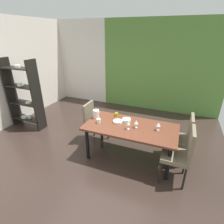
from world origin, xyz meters
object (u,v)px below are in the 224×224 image
object	(u,v)px
chair_right_near	(181,153)
pitcher_right	(96,114)
chair_left_far	(94,120)
cup_east	(99,121)
chair_right_far	(182,136)
display_shelf	(24,95)
dining_table	(130,130)
wine_glass_south	(158,125)
cup_near_shelf	(116,114)
wine_glass_west	(136,122)
serving_bowl_corner	(126,120)
wine_glass_center	(128,123)
serving_bowl_north	(118,122)

from	to	relation	value
chair_right_near	pitcher_right	distance (m)	1.77
chair_left_far	cup_east	distance (m)	0.54
chair_right_far	display_shelf	bearing A→B (deg)	90.17
dining_table	display_shelf	world-z (taller)	display_shelf
wine_glass_south	cup_near_shelf	world-z (taller)	wine_glass_south
cup_near_shelf	cup_east	size ratio (longest dim) A/B	0.82
chair_right_near	wine_glass_west	xyz separation A→B (m)	(-0.84, 0.27, 0.27)
chair_left_far	serving_bowl_corner	size ratio (longest dim) A/B	5.37
cup_near_shelf	pitcher_right	distance (m)	0.44
wine_glass_center	wine_glass_west	size ratio (longest dim) A/B	1.13
dining_table	chair_right_far	xyz separation A→B (m)	(0.94, 0.28, -0.08)
wine_glass_south	cup_near_shelf	bearing A→B (deg)	163.23
serving_bowl_corner	wine_glass_center	bearing A→B (deg)	-67.63
chair_right_near	cup_east	distance (m)	1.59
serving_bowl_north	pitcher_right	bearing A→B (deg)	176.91
wine_glass_west	cup_east	world-z (taller)	wine_glass_west
chair_right_near	wine_glass_center	bearing A→B (deg)	80.50
chair_right_far	wine_glass_center	distance (m)	1.07
dining_table	cup_near_shelf	distance (m)	0.53
wine_glass_center	cup_near_shelf	bearing A→B (deg)	131.87
serving_bowl_corner	cup_near_shelf	world-z (taller)	cup_near_shelf
wine_glass_south	serving_bowl_corner	bearing A→B (deg)	167.98
serving_bowl_north	cup_near_shelf	world-z (taller)	cup_near_shelf
chair_right_near	serving_bowl_corner	bearing A→B (deg)	66.99
wine_glass_center	wine_glass_west	xyz separation A→B (m)	(0.12, 0.11, -0.01)
serving_bowl_corner	chair_right_near	bearing A→B (deg)	-23.01
chair_right_near	wine_glass_west	world-z (taller)	chair_right_near
chair_right_near	chair_left_far	world-z (taller)	chair_right_near
cup_east	pitcher_right	xyz separation A→B (m)	(-0.14, 0.18, 0.04)
pitcher_right	serving_bowl_north	bearing A→B (deg)	-3.09
wine_glass_south	wine_glass_center	world-z (taller)	wine_glass_center
chair_right_far	wine_glass_south	world-z (taller)	chair_right_far
chair_left_far	cup_near_shelf	distance (m)	0.57
dining_table	serving_bowl_north	xyz separation A→B (m)	(-0.28, 0.05, 0.10)
chair_right_near	wine_glass_center	size ratio (longest dim) A/B	5.91
cup_east	pitcher_right	distance (m)	0.24
display_shelf	wine_glass_center	xyz separation A→B (m)	(2.91, -0.38, -0.05)
wine_glass_west	serving_bowl_corner	xyz separation A→B (m)	(-0.25, 0.19, -0.09)
chair_left_far	display_shelf	world-z (taller)	display_shelf
chair_right_far	pitcher_right	bearing A→B (deg)	96.48
wine_glass_south	dining_table	bearing A→B (deg)	-174.59
dining_table	pitcher_right	bearing A→B (deg)	173.98
chair_right_far	display_shelf	size ratio (longest dim) A/B	0.55
chair_right_far	wine_glass_west	world-z (taller)	chair_right_far
wine_glass_south	wine_glass_west	distance (m)	0.40
chair_left_far	pitcher_right	distance (m)	0.37
chair_right_far	chair_right_near	world-z (taller)	chair_right_near
wine_glass_west	serving_bowl_corner	bearing A→B (deg)	141.91
serving_bowl_north	dining_table	bearing A→B (deg)	-11.07
chair_right_near	cup_near_shelf	size ratio (longest dim) A/B	13.64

